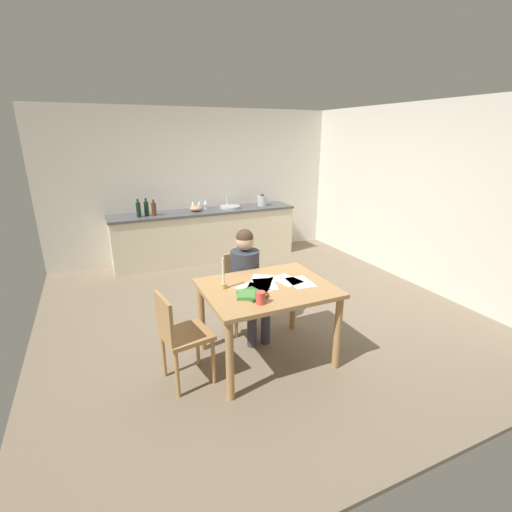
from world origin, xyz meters
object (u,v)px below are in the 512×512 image
object	(u,v)px
candlestick	(223,280)
book_cookery	(252,294)
book_magazine	(246,295)
bottle_vinegar	(146,208)
mixing_bowl	(196,208)
stovetop_kettle	(262,200)
wine_glass_back_left	(193,203)
wine_glass_by_kettle	(199,203)
sink_unit	(230,207)
bottle_wine_red	(154,209)
person_seated	(247,276)
coffee_mug	(261,298)
wine_glass_near_sink	(205,202)
bottle_oil	(138,209)
chair_side_empty	(180,334)
chair_at_table	(243,287)
dining_table	(267,297)

from	to	relation	value
candlestick	book_cookery	distance (m)	0.33
book_magazine	bottle_vinegar	size ratio (longest dim) A/B	0.64
candlestick	mixing_bowl	distance (m)	3.14
stovetop_kettle	wine_glass_back_left	bearing A→B (deg)	173.30
stovetop_kettle	wine_glass_by_kettle	distance (m)	1.17
sink_unit	wine_glass_by_kettle	xyz separation A→B (m)	(-0.53, 0.15, 0.09)
sink_unit	bottle_vinegar	xyz separation A→B (m)	(-1.46, -0.05, 0.10)
candlestick	bottle_wine_red	bearing A→B (deg)	92.41
person_seated	candlestick	world-z (taller)	person_seated
mixing_bowl	coffee_mug	bearing A→B (deg)	-96.50
coffee_mug	wine_glass_near_sink	world-z (taller)	wine_glass_near_sink
bottle_oil	person_seated	bearing A→B (deg)	-72.62
sink_unit	stovetop_kettle	distance (m)	0.64
chair_side_empty	candlestick	world-z (taller)	candlestick
candlestick	bottle_wine_red	distance (m)	3.04
candlestick	wine_glass_by_kettle	distance (m)	3.33
person_seated	stovetop_kettle	size ratio (longest dim) A/B	5.43
mixing_bowl	stovetop_kettle	size ratio (longest dim) A/B	0.98
chair_at_table	coffee_mug	xyz separation A→B (m)	(-0.25, -1.03, 0.36)
dining_table	wine_glass_by_kettle	size ratio (longest dim) A/B	7.82
mixing_bowl	wine_glass_near_sink	bearing A→B (deg)	36.08
coffee_mug	bottle_vinegar	size ratio (longest dim) A/B	0.43
candlestick	bottle_vinegar	size ratio (longest dim) A/B	1.05
person_seated	wine_glass_near_sink	distance (m)	2.85
book_magazine	book_cookery	xyz separation A→B (m)	(0.06, -0.01, -0.00)
dining_table	wine_glass_by_kettle	xyz separation A→B (m)	(0.30, 3.37, 0.33)
candlestick	wine_glass_by_kettle	xyz separation A→B (m)	(0.69, 3.25, 0.13)
coffee_mug	bottle_oil	size ratio (longest dim) A/B	0.42
bottle_wine_red	wine_glass_near_sink	size ratio (longest dim) A/B	1.68
coffee_mug	bottle_wine_red	distance (m)	3.48
person_seated	bottle_wine_red	world-z (taller)	person_seated
chair_side_empty	wine_glass_by_kettle	xyz separation A→B (m)	(1.16, 3.40, 0.51)
chair_side_empty	wine_glass_back_left	xyz separation A→B (m)	(1.05, 3.40, 0.51)
chair_at_table	sink_unit	bearing A→B (deg)	72.48
chair_side_empty	book_cookery	world-z (taller)	chair_side_empty
chair_at_table	book_magazine	xyz separation A→B (m)	(-0.31, -0.85, 0.32)
coffee_mug	book_magazine	size ratio (longest dim) A/B	0.68
chair_side_empty	mixing_bowl	xyz separation A→B (m)	(1.05, 3.24, 0.45)
bottle_vinegar	wine_glass_near_sink	bearing A→B (deg)	10.73
wine_glass_by_kettle	mixing_bowl	bearing A→B (deg)	-124.11
bottle_vinegar	bottle_wine_red	size ratio (longest dim) A/B	1.10
coffee_mug	wine_glass_by_kettle	size ratio (longest dim) A/B	0.80
bottle_oil	mixing_bowl	distance (m)	0.96
sink_unit	bottle_vinegar	world-z (taller)	bottle_vinegar
bottle_oil	dining_table	bearing A→B (deg)	-76.28
candlestick	stovetop_kettle	world-z (taller)	stovetop_kettle
chair_side_empty	bottle_wine_red	world-z (taller)	bottle_wine_red
bottle_oil	stovetop_kettle	xyz separation A→B (m)	(2.23, 0.10, -0.03)
mixing_bowl	bottle_wine_red	bearing A→B (deg)	-175.58
dining_table	coffee_mug	world-z (taller)	coffee_mug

